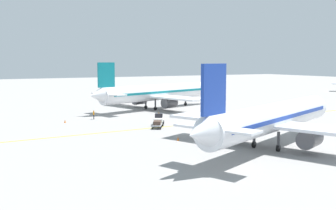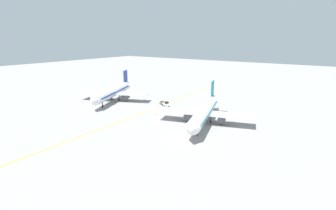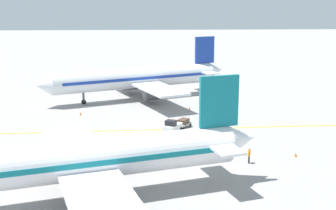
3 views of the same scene
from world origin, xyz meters
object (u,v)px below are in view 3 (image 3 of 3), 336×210
(traffic_cone_near_nose, at_px, (80,114))
(baggage_cart_trailing, at_px, (183,122))
(ground_crew_worker, at_px, (249,155))
(traffic_cone_by_wingtip, at_px, (189,109))
(airplane_at_gate, at_px, (78,161))
(traffic_cone_far_edge, at_px, (91,141))
(baggage_tug_white, at_px, (172,127))
(traffic_cone_mid_apron, at_px, (296,155))
(airplane_adjacent_stand, at_px, (138,78))

(traffic_cone_near_nose, bearing_deg, baggage_cart_trailing, -117.25)
(ground_crew_worker, distance_m, traffic_cone_by_wingtip, 25.17)
(baggage_cart_trailing, xyz_separation_m, traffic_cone_by_wingtip, (10.18, -1.90, -0.49))
(airplane_at_gate, relative_size, traffic_cone_far_edge, 63.35)
(airplane_at_gate, bearing_deg, traffic_cone_far_edge, 2.87)
(airplane_at_gate, distance_m, traffic_cone_far_edge, 17.18)
(traffic_cone_by_wingtip, bearing_deg, baggage_tug_white, 164.56)
(baggage_tug_white, xyz_separation_m, ground_crew_worker, (-11.82, -7.68, 0.01))
(baggage_cart_trailing, bearing_deg, ground_crew_worker, -157.77)
(airplane_at_gate, relative_size, ground_crew_worker, 20.74)
(baggage_cart_trailing, bearing_deg, traffic_cone_mid_apron, -137.58)
(airplane_adjacent_stand, relative_size, baggage_cart_trailing, 11.50)
(airplane_at_gate, height_order, baggage_tug_white, airplane_at_gate)
(airplane_adjacent_stand, height_order, baggage_cart_trailing, airplane_adjacent_stand)
(baggage_tug_white, bearing_deg, airplane_adjacent_stand, 11.93)
(baggage_cart_trailing, distance_m, ground_crew_worker, 15.82)
(airplane_adjacent_stand, xyz_separation_m, traffic_cone_mid_apron, (-32.33, -18.19, -3.43))
(airplane_at_gate, bearing_deg, traffic_cone_near_nose, 7.19)
(airplane_at_gate, relative_size, airplane_adjacent_stand, 1.03)
(baggage_tug_white, bearing_deg, traffic_cone_far_edge, 109.88)
(baggage_cart_trailing, distance_m, traffic_cone_near_nose, 17.14)
(ground_crew_worker, bearing_deg, traffic_cone_near_nose, 43.33)
(airplane_adjacent_stand, bearing_deg, traffic_cone_by_wingtip, -138.09)
(ground_crew_worker, height_order, traffic_cone_far_edge, ground_crew_worker)
(airplane_at_gate, distance_m, traffic_cone_mid_apron, 25.59)
(baggage_cart_trailing, xyz_separation_m, traffic_cone_far_edge, (-6.60, 12.14, -0.49))
(traffic_cone_mid_apron, bearing_deg, baggage_cart_trailing, 42.42)
(traffic_cone_near_nose, height_order, traffic_cone_mid_apron, same)
(traffic_cone_near_nose, bearing_deg, baggage_tug_white, -128.26)
(airplane_adjacent_stand, height_order, traffic_cone_mid_apron, airplane_adjacent_stand)
(traffic_cone_near_nose, bearing_deg, airplane_at_gate, -172.81)
(baggage_tug_white, xyz_separation_m, baggage_cart_trailing, (2.83, -1.70, -0.14))
(airplane_adjacent_stand, relative_size, traffic_cone_by_wingtip, 61.66)
(baggage_tug_white, distance_m, traffic_cone_near_nose, 17.25)
(traffic_cone_near_nose, relative_size, traffic_cone_far_edge, 1.00)
(baggage_tug_white, bearing_deg, baggage_cart_trailing, -30.94)
(airplane_adjacent_stand, xyz_separation_m, traffic_cone_near_nose, (-11.58, 8.83, -3.43))
(traffic_cone_near_nose, bearing_deg, traffic_cone_mid_apron, -127.52)
(traffic_cone_mid_apron, height_order, traffic_cone_by_wingtip, same)
(ground_crew_worker, bearing_deg, traffic_cone_far_edge, 66.07)
(traffic_cone_mid_apron, relative_size, traffic_cone_by_wingtip, 1.00)
(baggage_cart_trailing, distance_m, traffic_cone_far_edge, 13.82)
(airplane_adjacent_stand, height_order, baggage_tug_white, airplane_adjacent_stand)
(baggage_cart_trailing, height_order, traffic_cone_mid_apron, baggage_cart_trailing)
(ground_crew_worker, bearing_deg, traffic_cone_by_wingtip, 9.35)
(airplane_at_gate, xyz_separation_m, traffic_cone_mid_apron, (10.52, -23.08, -3.43))
(ground_crew_worker, distance_m, traffic_cone_near_nose, 30.93)
(airplane_adjacent_stand, relative_size, baggage_tug_white, 10.14)
(ground_crew_worker, relative_size, traffic_cone_mid_apron, 3.05)
(traffic_cone_near_nose, bearing_deg, traffic_cone_far_edge, -167.90)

